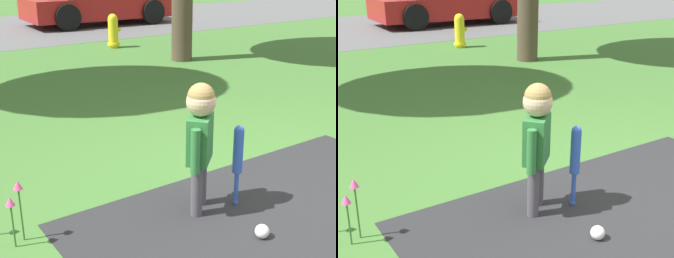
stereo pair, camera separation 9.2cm
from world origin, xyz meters
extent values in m
plane|color=#3D6B2D|center=(0.00, 0.00, 0.00)|extent=(60.00, 60.00, 0.00)
cylinder|color=#4C4751|center=(-0.79, 0.48, 0.20)|extent=(0.08, 0.08, 0.40)
cylinder|color=#4C4751|center=(-0.67, 0.60, 0.20)|extent=(0.08, 0.08, 0.40)
cube|color=#2D7238|center=(-0.73, 0.54, 0.57)|extent=(0.30, 0.29, 0.34)
cylinder|color=#2D7238|center=(-0.85, 0.43, 0.53)|extent=(0.07, 0.07, 0.32)
cylinder|color=#2D7238|center=(-0.61, 0.65, 0.53)|extent=(0.07, 0.07, 0.32)
sphere|color=#D8AD8C|center=(-0.73, 0.54, 0.84)|extent=(0.21, 0.21, 0.21)
sphere|color=#997A47|center=(-0.73, 0.54, 0.88)|extent=(0.19, 0.19, 0.19)
sphere|color=blue|center=(-0.45, 0.44, 0.02)|extent=(0.04, 0.04, 0.04)
cylinder|color=blue|center=(-0.45, 0.44, 0.14)|extent=(0.03, 0.03, 0.27)
cylinder|color=blue|center=(-0.45, 0.44, 0.44)|extent=(0.07, 0.07, 0.33)
sphere|color=blue|center=(-0.45, 0.44, 0.60)|extent=(0.07, 0.07, 0.07)
sphere|color=white|center=(-0.61, 0.00, 0.05)|extent=(0.10, 0.10, 0.10)
cylinder|color=yellow|center=(1.94, 6.84, 0.30)|extent=(0.21, 0.21, 0.60)
sphere|color=yellow|center=(1.94, 6.84, 0.60)|extent=(0.20, 0.20, 0.20)
cylinder|color=yellow|center=(1.94, 6.84, 0.07)|extent=(0.26, 0.26, 0.05)
cylinder|color=yellow|center=(2.05, 6.84, 0.36)|extent=(0.09, 0.07, 0.07)
cube|color=maroon|center=(3.38, 10.38, 0.47)|extent=(4.12, 1.85, 0.57)
cylinder|color=black|center=(4.67, 11.19, 0.34)|extent=(0.68, 0.20, 0.67)
cylinder|color=black|center=(4.61, 9.47, 0.34)|extent=(0.68, 0.20, 0.67)
cylinder|color=black|center=(2.16, 11.28, 0.34)|extent=(0.68, 0.20, 0.67)
cylinder|color=black|center=(2.09, 9.56, 0.34)|extent=(0.68, 0.20, 0.67)
cylinder|color=#38702D|center=(-2.01, 0.83, 0.15)|extent=(0.01, 0.01, 0.30)
cone|color=#E54C8C|center=(-2.01, 0.83, 0.33)|extent=(0.06, 0.06, 0.06)
cylinder|color=#38702D|center=(-1.93, 0.88, 0.19)|extent=(0.01, 0.01, 0.38)
cone|color=#E54C8C|center=(-1.93, 0.88, 0.41)|extent=(0.06, 0.06, 0.06)
camera|label=1|loc=(-2.65, -1.87, 1.77)|focal=50.00mm
camera|label=2|loc=(-2.58, -1.92, 1.77)|focal=50.00mm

